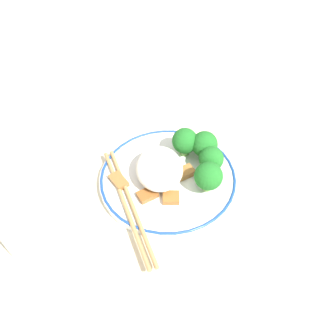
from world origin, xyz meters
TOP-DOWN VIEW (x-y plane):
  - ground_plane at (0.00, 0.00)m, footprint 3.00×3.00m
  - plate at (0.00, 0.00)m, footprint 0.24×0.24m
  - rice_mound at (0.00, -0.01)m, footprint 0.10×0.08m
  - broccoli_back_left at (0.03, 0.06)m, footprint 0.05×0.05m
  - broccoli_back_center at (-0.01, 0.08)m, footprint 0.04×0.04m
  - broccoli_back_right at (-0.04, 0.07)m, footprint 0.05×0.05m
  - broccoli_mid_left at (-0.05, 0.04)m, footprint 0.05×0.05m
  - meat_near_front at (0.01, -0.09)m, footprint 0.04×0.04m
  - meat_near_left at (0.04, -0.04)m, footprint 0.03×0.04m
  - meat_near_right at (-0.00, 0.03)m, footprint 0.03×0.04m
  - meat_near_back at (-0.04, -0.03)m, footprint 0.03×0.03m
  - meat_on_rice_edge at (0.05, -0.00)m, footprint 0.03×0.03m
  - chopsticks at (0.05, -0.07)m, footprint 0.24×0.08m
  - drinking_glass at (0.10, -0.21)m, footprint 0.07×0.07m

SIDE VIEW (x-z plane):
  - ground_plane at x=0.00m, z-range 0.00..0.00m
  - plate at x=0.00m, z-range 0.00..0.02m
  - chopsticks at x=0.05m, z-range 0.01..0.02m
  - meat_near_left at x=0.04m, z-range 0.01..0.02m
  - meat_on_rice_edge at x=0.05m, z-range 0.01..0.02m
  - meat_near_front at x=0.01m, z-range 0.01..0.02m
  - meat_near_back at x=-0.04m, z-range 0.01..0.02m
  - meat_near_right at x=0.00m, z-range 0.01..0.02m
  - rice_mound at x=0.00m, z-range 0.01..0.05m
  - broccoli_back_center at x=-0.01m, z-range 0.01..0.06m
  - broccoli_back_right at x=-0.04m, z-range 0.01..0.07m
  - broccoli_mid_left at x=-0.05m, z-range 0.02..0.07m
  - broccoli_back_left at x=0.03m, z-range 0.02..0.07m
  - drinking_glass at x=0.10m, z-range 0.00..0.12m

